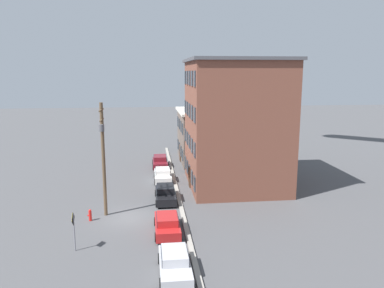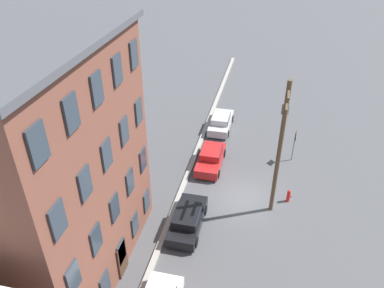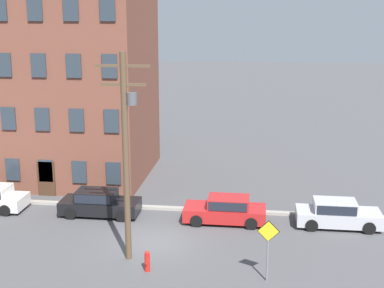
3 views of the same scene
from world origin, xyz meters
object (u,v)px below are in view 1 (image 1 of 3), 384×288
car_maroon (160,161)px  car_red (167,223)px  fire_hydrant (90,215)px  car_black (165,193)px  caution_sign (74,225)px  utility_pole (103,154)px  car_silver (175,262)px  car_white (163,174)px

car_maroon → car_red: bearing=-0.3°
car_red → fire_hydrant: bearing=-116.8°
car_black → caution_sign: size_ratio=1.60×
caution_sign → fire_hydrant: caution_sign is taller
car_maroon → caution_sign: 23.12m
car_red → fire_hydrant: 6.84m
car_maroon → utility_pole: (15.89, -5.07, 4.58)m
caution_sign → utility_pole: bearing=167.7°
car_silver → car_black: bearing=179.8°
fire_hydrant → caution_sign: bearing=-2.7°
car_silver → car_maroon: bearing=-179.9°
car_maroon → car_red: (20.04, -0.10, 0.00)m
car_white → car_red: 13.71m
car_red → car_silver: 5.89m
car_black → car_silver: same height
car_white → utility_pole: (9.55, -5.18, 4.58)m
caution_sign → fire_hydrant: (-5.22, 0.24, -1.35)m
car_maroon → car_silver: (25.93, 0.04, 0.00)m
car_maroon → car_white: (6.34, 0.11, 0.00)m
car_maroon → caution_sign: (22.18, -6.45, 1.09)m
car_silver → car_red: bearing=-178.6°
caution_sign → car_maroon: bearing=163.8°
car_white → fire_hydrant: (10.63, -6.31, -0.27)m
car_red → car_silver: (5.88, 0.15, 0.00)m
car_maroon → car_silver: 25.93m
car_black → car_white: bearing=179.9°
car_maroon → utility_pole: size_ratio=0.46×
car_white → fire_hydrant: 12.36m
car_black → fire_hydrant: 7.51m
car_red → utility_pole: (-4.15, -4.97, 4.58)m
car_white → car_black: (6.55, -0.01, 0.00)m
car_white → fire_hydrant: car_white is taller
car_black → car_maroon: bearing=-179.6°
car_white → car_black: size_ratio=1.00×
fire_hydrant → car_maroon: bearing=159.9°
caution_sign → utility_pole: size_ratio=0.29×
car_silver → caution_sign: 7.57m
car_black → fire_hydrant: size_ratio=4.58×
caution_sign → utility_pole: 7.32m
caution_sign → fire_hydrant: 5.40m
caution_sign → fire_hydrant: size_ratio=2.86×
utility_pole → car_white: bearing=151.5°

